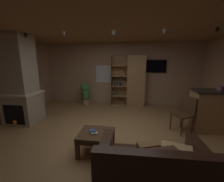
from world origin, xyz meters
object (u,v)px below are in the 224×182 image
object	(u,v)px
stone_fireplace	(20,85)
table_book_0	(94,133)
table_book_1	(93,131)
potted_floor_plant	(85,93)
wall_mounted_tv	(155,66)
tissue_box	(221,88)
bookshelf_cabinet	(134,81)
dining_chair	(185,112)
coffee_table	(96,137)
leather_couch	(152,173)
kitchen_bar_counter	(220,111)

from	to	relation	value
stone_fireplace	table_book_0	world-z (taller)	stone_fireplace
table_book_1	potted_floor_plant	bearing A→B (deg)	111.20
table_book_0	wall_mounted_tv	world-z (taller)	wall_mounted_tv
tissue_box	table_book_0	xyz separation A→B (m)	(-2.91, -1.45, -0.69)
bookshelf_cabinet	table_book_0	world-z (taller)	bookshelf_cabinet
dining_chair	potted_floor_plant	world-z (taller)	potted_floor_plant
coffee_table	wall_mounted_tv	world-z (taller)	wall_mounted_tv
tissue_box	coffee_table	world-z (taller)	tissue_box
bookshelf_cabinet	coffee_table	xyz separation A→B (m)	(-0.73, -3.20, -0.66)
leather_couch	table_book_0	bearing A→B (deg)	145.05
kitchen_bar_counter	leather_couch	bearing A→B (deg)	-132.89
kitchen_bar_counter	stone_fireplace	bearing A→B (deg)	-177.38
kitchen_bar_counter	wall_mounted_tv	size ratio (longest dim) A/B	1.58
kitchen_bar_counter	leather_couch	distance (m)	2.90
coffee_table	potted_floor_plant	size ratio (longest dim) A/B	0.73
bookshelf_cabinet	potted_floor_plant	bearing A→B (deg)	-174.21
coffee_table	potted_floor_plant	world-z (taller)	potted_floor_plant
kitchen_bar_counter	leather_couch	world-z (taller)	kitchen_bar_counter
table_book_0	dining_chair	world-z (taller)	dining_chair
bookshelf_cabinet	tissue_box	size ratio (longest dim) A/B	16.82
dining_chair	table_book_1	bearing A→B (deg)	-150.59
tissue_box	kitchen_bar_counter	bearing A→B (deg)	-26.28
coffee_table	bookshelf_cabinet	bearing A→B (deg)	77.21
wall_mounted_tv	table_book_1	bearing A→B (deg)	-115.13
bookshelf_cabinet	wall_mounted_tv	xyz separation A→B (m)	(0.81, 0.21, 0.60)
bookshelf_cabinet	wall_mounted_tv	distance (m)	1.03
table_book_0	wall_mounted_tv	xyz separation A→B (m)	(1.56, 3.47, 1.16)
table_book_0	table_book_1	world-z (taller)	table_book_1
kitchen_bar_counter	table_book_1	distance (m)	3.31
bookshelf_cabinet	leather_couch	bearing A→B (deg)	-86.41
tissue_box	coffee_table	size ratio (longest dim) A/B	0.18
bookshelf_cabinet	potted_floor_plant	xyz separation A→B (m)	(-1.96, -0.20, -0.49)
tissue_box	leather_couch	size ratio (longest dim) A/B	0.08
tissue_box	dining_chair	size ratio (longest dim) A/B	0.13
tissue_box	dining_chair	bearing A→B (deg)	-165.71
stone_fireplace	coffee_table	bearing A→B (deg)	-23.87
stone_fireplace	potted_floor_plant	xyz separation A→B (m)	(1.28, 1.89, -0.63)
table_book_1	coffee_table	bearing A→B (deg)	8.38
bookshelf_cabinet	dining_chair	xyz separation A→B (m)	(1.30, -2.03, -0.47)
tissue_box	dining_chair	distance (m)	1.07
table_book_0	tissue_box	bearing A→B (deg)	26.41
potted_floor_plant	coffee_table	bearing A→B (deg)	-67.61
wall_mounted_tv	coffee_table	bearing A→B (deg)	-114.25
table_book_0	table_book_1	distance (m)	0.07
table_book_0	potted_floor_plant	xyz separation A→B (m)	(-1.21, 3.06, 0.07)
bookshelf_cabinet	tissue_box	xyz separation A→B (m)	(2.16, -1.81, 0.13)
coffee_table	table_book_0	distance (m)	0.12
table_book_0	table_book_1	xyz separation A→B (m)	(-0.04, 0.05, 0.03)
bookshelf_cabinet	dining_chair	size ratio (longest dim) A/B	2.19
stone_fireplace	table_book_1	size ratio (longest dim) A/B	21.15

